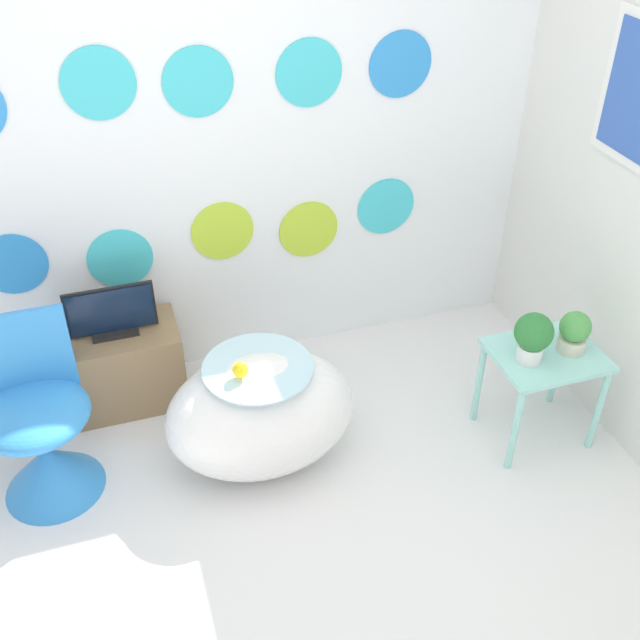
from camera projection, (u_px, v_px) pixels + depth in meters
wall_back_dotted at (204, 127)px, 3.36m from camera, size 4.27×0.05×2.60m
bathtub at (261, 413)px, 3.31m from camera, size 0.85×0.58×0.57m
rubber_duck at (241, 369)px, 3.06m from camera, size 0.07×0.07×0.08m
chair at (43, 441)px, 3.19m from camera, size 0.46×0.46×0.83m
tv_cabinet at (122, 367)px, 3.69m from camera, size 0.58×0.34×0.42m
tv at (112, 314)px, 3.50m from camera, size 0.41×0.12×0.25m
vase at (62, 343)px, 3.38m from camera, size 0.08×0.08×0.17m
side_table at (544, 367)px, 3.39m from camera, size 0.48×0.39×0.49m
potted_plant_left at (533, 336)px, 3.22m from camera, size 0.17×0.17×0.24m
potted_plant_right at (574, 332)px, 3.30m from camera, size 0.14×0.14×0.20m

